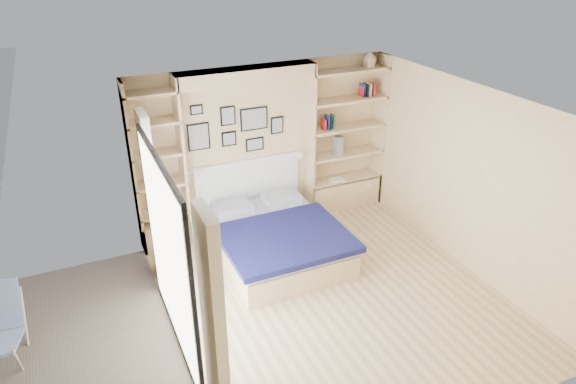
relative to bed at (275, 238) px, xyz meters
name	(u,v)px	position (x,y,z in m)	size (l,w,h in m)	color
ground	(331,295)	(0.28, -1.15, -0.27)	(4.50, 4.50, 0.00)	#D8B686
room_shell	(258,178)	(-0.11, 0.37, 0.81)	(4.50, 4.50, 4.50)	#E9C38D
bed	(275,238)	(0.00, 0.00, 0.00)	(1.69, 2.13, 1.07)	#E4BF8C
photo_gallery	(235,128)	(-0.17, 1.07, 1.33)	(1.48, 0.02, 0.82)	black
reading_lamps	(251,163)	(-0.02, 0.85, 0.83)	(1.92, 0.12, 0.15)	silver
shelf_decor	(330,113)	(1.32, 0.91, 1.41)	(3.52, 0.23, 2.03)	#A51E1E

